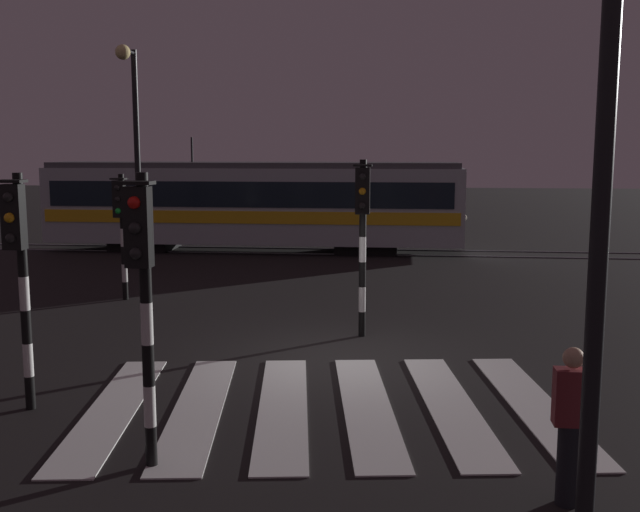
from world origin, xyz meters
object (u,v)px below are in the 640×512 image
street_lamp_trackside_left (133,130)px  pedestrian_waiting_at_kerb (570,425)px  traffic_light_kerb_mid_left (143,277)px  tram (254,204)px  traffic_light_median_centre (363,221)px  traffic_light_corner_far_left (121,218)px  street_lamp_near_kerb (618,35)px  traffic_light_corner_near_left (19,256)px

street_lamp_trackside_left → pedestrian_waiting_at_kerb: size_ratio=3.93×
traffic_light_kerb_mid_left → pedestrian_waiting_at_kerb: 4.91m
street_lamp_trackside_left → tram: street_lamp_trackside_left is taller
traffic_light_median_centre → pedestrian_waiting_at_kerb: traffic_light_median_centre is taller
traffic_light_corner_far_left → pedestrian_waiting_at_kerb: bearing=-48.8°
street_lamp_trackside_left → tram: size_ratio=0.44×
traffic_light_kerb_mid_left → street_lamp_near_kerb: bearing=-13.0°
traffic_light_corner_far_left → traffic_light_kerb_mid_left: bearing=-67.6°
street_lamp_trackside_left → tram: bearing=60.4°
traffic_light_kerb_mid_left → pedestrian_waiting_at_kerb: bearing=-4.4°
traffic_light_corner_far_left → tram: size_ratio=0.20×
traffic_light_corner_near_left → street_lamp_trackside_left: bearing=102.7°
traffic_light_corner_near_left → street_lamp_trackside_left: size_ratio=0.51×
traffic_light_corner_far_left → pedestrian_waiting_at_kerb: size_ratio=1.83×
street_lamp_trackside_left → pedestrian_waiting_at_kerb: bearing=-55.4°
street_lamp_near_kerb → tram: (-7.19, 19.77, -2.97)m
traffic_light_corner_far_left → street_lamp_trackside_left: size_ratio=0.46×
traffic_light_corner_far_left → traffic_light_corner_near_left: size_ratio=0.92×
traffic_light_kerb_mid_left → street_lamp_near_kerb: 5.44m
pedestrian_waiting_at_kerb → traffic_light_kerb_mid_left: bearing=175.6°
traffic_light_corner_far_left → street_lamp_trackside_left: street_lamp_trackside_left is taller
traffic_light_corner_near_left → street_lamp_trackside_left: 12.67m
traffic_light_kerb_mid_left → traffic_light_corner_far_left: traffic_light_kerb_mid_left is taller
traffic_light_corner_far_left → street_lamp_near_kerb: street_lamp_near_kerb is taller
traffic_light_kerb_mid_left → traffic_light_corner_near_left: bearing=144.4°
traffic_light_corner_near_left → tram: size_ratio=0.22×
traffic_light_corner_near_left → pedestrian_waiting_at_kerb: traffic_light_corner_near_left is taller
pedestrian_waiting_at_kerb → street_lamp_near_kerb: bearing=-85.1°
street_lamp_near_kerb → tram: bearing=110.0°
traffic_light_kerb_mid_left → street_lamp_near_kerb: size_ratio=0.46×
street_lamp_near_kerb → pedestrian_waiting_at_kerb: (-0.06, 0.73, -3.84)m
traffic_light_kerb_mid_left → pedestrian_waiting_at_kerb: size_ratio=2.03×
traffic_light_corner_near_left → pedestrian_waiting_at_kerb: (7.08, -2.07, -1.37)m
traffic_light_corner_far_left → street_lamp_trackside_left: bearing=105.6°
tram → traffic_light_kerb_mid_left: bearing=-82.5°
tram → pedestrian_waiting_at_kerb: 20.35m
traffic_light_median_centre → street_lamp_near_kerb: street_lamp_near_kerb is taller
traffic_light_median_centre → street_lamp_trackside_left: street_lamp_trackside_left is taller
traffic_light_median_centre → pedestrian_waiting_at_kerb: (2.52, -6.79, -1.45)m
traffic_light_kerb_mid_left → tram: (-2.44, 18.68, -0.54)m
traffic_light_corner_far_left → street_lamp_trackside_left: 5.16m
street_lamp_near_kerb → street_lamp_trackside_left: (-9.90, 15.00, -0.41)m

